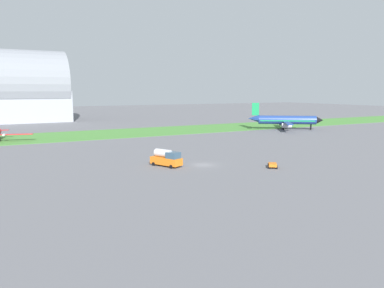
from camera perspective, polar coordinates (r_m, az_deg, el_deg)
ground_plane at (r=75.02m, az=1.69°, el=-3.19°), size 600.00×600.00×0.00m
grass_taxiway_strip at (r=131.96m, az=-12.01°, el=1.56°), size 360.00×28.00×0.08m
airplane_parked_jet_far at (r=146.64m, az=14.01°, el=3.55°), size 24.63×24.44×10.09m
fuel_truck_near_gate at (r=73.59m, az=-3.89°, el=-2.17°), size 4.86×6.91×3.29m
baggage_cart_midfield at (r=73.59m, az=12.15°, el=-3.14°), size 2.83×2.95×0.90m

